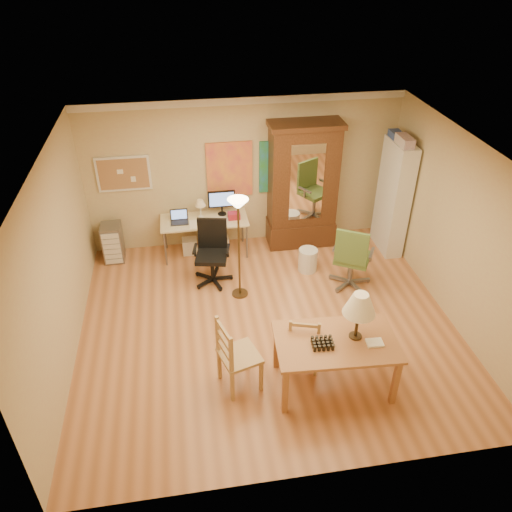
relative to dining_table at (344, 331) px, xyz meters
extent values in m
plane|color=#AA673C|center=(-0.71, 1.25, -0.89)|extent=(5.50, 5.50, 0.00)
cube|color=white|center=(-0.71, 3.71, 1.75)|extent=(5.50, 0.08, 0.12)
cube|color=#A27C4C|center=(-2.76, 3.72, 0.61)|extent=(0.90, 0.04, 0.62)
cube|color=yellow|center=(-0.96, 3.72, 0.56)|extent=(0.80, 0.04, 1.00)
cube|color=teal|center=(-0.06, 3.72, 0.56)|extent=(0.75, 0.04, 0.95)
cube|color=#975631|center=(-0.09, -0.01, -0.16)|extent=(1.55, 0.98, 0.04)
cube|color=#975631|center=(-0.79, -0.35, -0.54)|extent=(0.07, 0.07, 0.71)
cube|color=#975631|center=(0.56, -0.43, -0.54)|extent=(0.07, 0.07, 0.71)
cube|color=#975631|center=(-0.75, 0.41, -0.54)|extent=(0.07, 0.07, 0.71)
cube|color=#975631|center=(0.61, 0.33, -0.54)|extent=(0.07, 0.07, 0.71)
cylinder|color=black|center=(0.16, 0.03, -0.13)|extent=(0.16, 0.16, 0.02)
cylinder|color=black|center=(0.16, 0.03, 0.06)|extent=(0.04, 0.04, 0.40)
cone|color=#FEEDC6|center=(0.16, 0.03, 0.38)|extent=(0.40, 0.40, 0.28)
cube|color=white|center=(0.35, -0.14, -0.13)|extent=(0.21, 0.16, 0.03)
cube|color=black|center=(-0.29, -0.07, -0.10)|extent=(0.29, 0.24, 0.08)
cube|color=tan|center=(-0.39, 0.38, -0.47)|extent=(0.51, 0.50, 0.04)
cube|color=tan|center=(-0.17, 0.49, -0.69)|extent=(0.05, 0.05, 0.41)
cube|color=tan|center=(-0.51, 0.59, -0.69)|extent=(0.05, 0.05, 0.41)
cube|color=tan|center=(-0.27, 0.17, -0.69)|extent=(0.05, 0.05, 0.41)
cube|color=tan|center=(-0.61, 0.27, -0.69)|extent=(0.05, 0.05, 0.41)
cube|color=tan|center=(-0.27, 0.17, -0.23)|extent=(0.05, 0.05, 0.47)
cube|color=tan|center=(-0.61, 0.27, -0.23)|extent=(0.05, 0.05, 0.47)
cube|color=tan|center=(-0.44, 0.22, -0.18)|extent=(0.35, 0.13, 0.05)
cube|color=tan|center=(-1.27, 0.18, -0.39)|extent=(0.59, 0.60, 0.04)
cube|color=tan|center=(-1.02, 0.04, -0.65)|extent=(0.06, 0.06, 0.48)
cube|color=tan|center=(-1.14, 0.44, -0.65)|extent=(0.06, 0.06, 0.48)
cube|color=tan|center=(-1.40, -0.08, -0.65)|extent=(0.06, 0.06, 0.48)
cube|color=tan|center=(-1.52, 0.32, -0.65)|extent=(0.06, 0.06, 0.48)
cube|color=tan|center=(-1.40, -0.08, -0.12)|extent=(0.06, 0.06, 0.55)
cube|color=tan|center=(-1.52, 0.32, -0.12)|extent=(0.06, 0.06, 0.55)
cube|color=tan|center=(-1.46, 0.12, -0.06)|extent=(0.15, 0.41, 0.06)
cylinder|color=#46361C|center=(-1.02, 2.06, -0.88)|extent=(0.26, 0.26, 0.03)
cylinder|color=#46361C|center=(-1.02, 2.06, -0.06)|extent=(0.03, 0.03, 1.62)
cone|color=#FFE0A5|center=(-1.02, 2.06, 0.76)|extent=(0.31, 0.31, 0.13)
cube|color=#BEB28B|center=(-1.47, 3.37, -0.21)|extent=(1.52, 0.67, 0.03)
cylinder|color=slate|center=(-2.18, 3.09, -0.56)|extent=(0.03, 0.03, 0.67)
cylinder|color=slate|center=(-0.76, 3.09, -0.56)|extent=(0.03, 0.03, 0.67)
cylinder|color=slate|center=(-2.18, 3.66, -0.56)|extent=(0.03, 0.03, 0.67)
cylinder|color=slate|center=(-0.76, 3.66, -0.56)|extent=(0.03, 0.03, 0.67)
cube|color=black|center=(-1.90, 3.33, -0.19)|extent=(0.30, 0.21, 0.02)
cube|color=black|center=(-1.90, 3.48, -0.09)|extent=(0.30, 0.05, 0.20)
cube|color=black|center=(-1.14, 3.52, 0.11)|extent=(0.48, 0.04, 0.30)
cone|color=#FEEDC6|center=(-1.52, 3.47, 0.09)|extent=(0.19, 0.19, 0.11)
cube|color=white|center=(-1.61, 3.23, -0.19)|extent=(0.24, 0.30, 0.01)
cube|color=maroon|center=(-0.95, 3.33, -0.14)|extent=(0.21, 0.15, 0.11)
cube|color=white|center=(-1.75, 3.42, -0.75)|extent=(0.27, 0.23, 0.29)
cube|color=white|center=(-1.47, 3.42, -0.75)|extent=(0.27, 0.23, 0.29)
cube|color=silver|center=(-1.18, 3.42, -0.75)|extent=(0.27, 0.23, 0.29)
cylinder|color=black|center=(-1.42, 2.48, -0.63)|extent=(0.06, 0.06, 0.41)
cube|color=black|center=(-1.42, 2.48, -0.39)|extent=(0.58, 0.56, 0.07)
cube|color=black|center=(-1.38, 2.70, -0.08)|extent=(0.48, 0.14, 0.54)
cube|color=black|center=(-1.69, 2.53, -0.25)|extent=(0.10, 0.31, 0.03)
cube|color=black|center=(-1.16, 2.43, -0.25)|extent=(0.10, 0.31, 0.03)
cylinder|color=slate|center=(0.81, 2.03, -0.62)|extent=(0.07, 0.07, 0.44)
cube|color=#496C30|center=(0.81, 2.03, -0.36)|extent=(0.71, 0.70, 0.08)
cube|color=#496C30|center=(0.69, 1.82, -0.03)|extent=(0.47, 0.30, 0.57)
cube|color=slate|center=(1.06, 1.89, -0.21)|extent=(0.20, 0.31, 0.03)
cube|color=slate|center=(0.56, 2.18, -0.21)|extent=(0.20, 0.31, 0.03)
cube|color=slate|center=(-3.09, 3.44, -0.55)|extent=(0.34, 0.39, 0.68)
cube|color=silver|center=(-3.09, 3.23, -0.55)|extent=(0.29, 0.02, 0.58)
cube|color=#311C0D|center=(0.31, 3.49, 0.23)|extent=(1.17, 0.53, 2.23)
cube|color=#311C0D|center=(0.31, 3.49, -0.66)|extent=(1.21, 0.57, 0.45)
cube|color=white|center=(0.31, 3.22, 0.44)|extent=(0.59, 0.01, 1.38)
cube|color=#311C0D|center=(0.31, 3.49, 1.37)|extent=(1.26, 0.60, 0.09)
cube|color=white|center=(1.84, 3.05, 0.13)|extent=(0.31, 0.81, 2.04)
cube|color=#993333|center=(1.80, 2.90, -0.40)|extent=(0.18, 0.41, 0.24)
cube|color=#334C99|center=(1.80, 3.26, 0.80)|extent=(0.18, 0.29, 0.20)
cylinder|color=silver|center=(0.22, 2.56, -0.69)|extent=(0.33, 0.33, 0.41)
camera|label=1|loc=(-1.78, -4.32, 4.09)|focal=35.00mm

